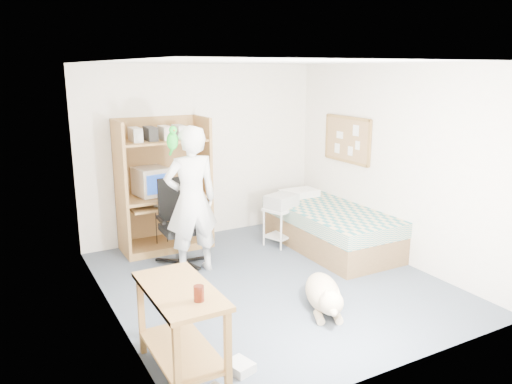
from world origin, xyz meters
TOP-DOWN VIEW (x-y plane):
  - floor at (0.00, 0.00)m, footprint 4.00×4.00m
  - wall_back at (0.00, 2.00)m, footprint 3.60×0.02m
  - wall_right at (1.80, 0.00)m, footprint 0.02×4.00m
  - wall_left at (-1.80, 0.00)m, footprint 0.02×4.00m
  - ceiling at (0.00, 0.00)m, footprint 3.60×4.00m
  - computer_hutch at (-0.70, 1.74)m, footprint 1.20×0.63m
  - bed at (1.30, 0.62)m, footprint 1.02×2.02m
  - side_desk at (-1.55, -1.20)m, footprint 0.50×1.00m
  - corkboard at (1.77, 0.90)m, footprint 0.04×0.94m
  - office_chair at (-0.72, 1.06)m, footprint 0.61×0.61m
  - person at (-0.68, 0.76)m, footprint 0.67×0.46m
  - parrot at (-0.88, 0.77)m, footprint 0.13×0.23m
  - dog at (0.12, -0.86)m, footprint 0.62×1.00m
  - printer_cart at (0.78, 1.05)m, footprint 0.55×0.50m
  - printer at (0.78, 1.05)m, footprint 0.51×0.45m
  - crt_monitor at (-0.86, 1.75)m, footprint 0.45×0.47m
  - keyboard at (-0.67, 1.58)m, footprint 0.46×0.18m
  - pencil_cup at (-0.35, 1.65)m, footprint 0.08×0.08m
  - drink_glass at (-1.50, -1.48)m, footprint 0.08×0.08m
  - floor_box_b at (-1.13, -1.41)m, footprint 0.23×0.26m

SIDE VIEW (x-z plane):
  - floor at x=0.00m, z-range 0.00..0.00m
  - floor_box_b at x=-1.13m, z-range 0.00..0.08m
  - dog at x=0.12m, z-range -0.03..0.38m
  - bed at x=1.30m, z-range -0.04..0.62m
  - printer_cart at x=0.78m, z-range 0.09..0.63m
  - office_chair at x=-0.72m, z-range -0.15..0.93m
  - side_desk at x=-1.55m, z-range 0.12..0.87m
  - printer at x=0.78m, z-range 0.54..0.72m
  - keyboard at x=-0.67m, z-range 0.66..0.69m
  - drink_glass at x=-1.50m, z-range 0.75..0.87m
  - pencil_cup at x=-0.35m, z-range 0.76..0.88m
  - computer_hutch at x=-0.70m, z-range -0.08..1.72m
  - person at x=-0.68m, z-range 0.00..1.80m
  - crt_monitor at x=-0.86m, z-range 0.77..1.15m
  - wall_back at x=0.00m, z-range 0.00..2.50m
  - wall_right at x=1.80m, z-range 0.00..2.50m
  - wall_left at x=-1.80m, z-range 0.00..2.50m
  - corkboard at x=1.77m, z-range 1.12..1.78m
  - parrot at x=-0.88m, z-range 1.46..1.83m
  - ceiling at x=0.00m, z-range 2.49..2.51m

